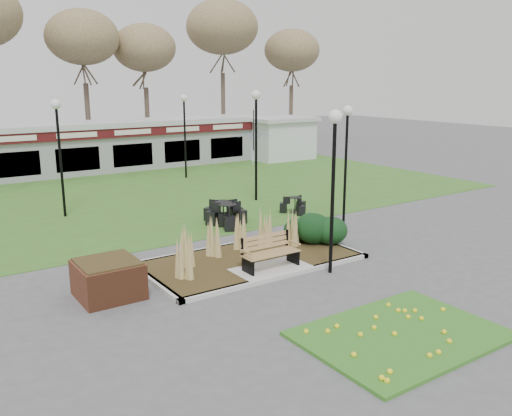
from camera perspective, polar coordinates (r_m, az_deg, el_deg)
ground at (r=15.33m, az=1.92°, el=-6.92°), size 100.00×100.00×0.00m
lawn at (r=25.65m, az=-14.00°, el=1.06°), size 34.00×16.00×0.02m
flower_bed at (r=12.19m, az=15.03°, el=-12.63°), size 4.20×3.00×0.16m
planting_bed at (r=16.96m, az=2.75°, el=-3.60°), size 6.75×3.40×1.27m
park_bench at (r=15.33m, az=1.39°, el=-4.59°), size 1.70×0.66×0.93m
brick_planter at (r=14.12m, az=-15.30°, el=-7.18°), size 1.50×1.50×0.95m
food_pavilion at (r=32.92m, az=-19.00°, el=5.98°), size 24.60×3.40×2.90m
service_hut at (r=37.08m, az=2.54°, el=7.41°), size 4.40×3.40×2.83m
tree_backdrop at (r=40.63m, az=-22.92°, el=16.70°), size 47.24×5.24×10.36m
lamp_post_near_left at (r=14.76m, az=8.21°, el=5.46°), size 0.38×0.38×4.55m
lamp_post_near_right at (r=20.18m, az=9.52°, el=7.21°), size 0.37×0.37×4.40m
lamp_post_mid_left at (r=22.26m, az=-20.10°, el=7.52°), size 0.38×0.38×4.59m
lamp_post_mid_right at (r=23.87m, az=0.01°, el=9.14°), size 0.40×0.40×4.86m
lamp_post_far_right at (r=29.76m, az=-7.55°, el=9.40°), size 0.38×0.38×4.52m
bistro_set_a at (r=20.01m, az=-3.04°, el=-1.15°), size 1.46×1.58×0.84m
bistro_set_b at (r=20.60m, az=-3.45°, el=-0.76°), size 1.33×1.53×0.81m
bistro_set_c at (r=22.06m, az=4.12°, el=0.04°), size 1.20×1.14×0.65m
patio_umbrella at (r=29.84m, az=-0.25°, el=6.34°), size 2.74×2.76×2.60m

